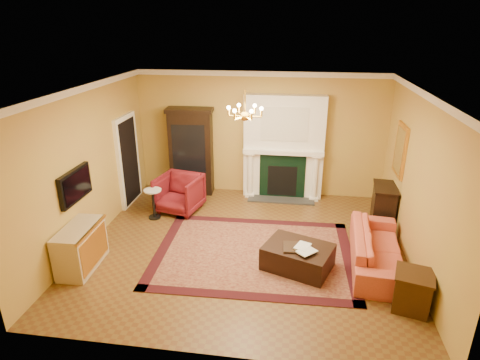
% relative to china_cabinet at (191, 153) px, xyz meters
% --- Properties ---
extents(floor, '(6.00, 5.50, 0.02)m').
position_rel_china_cabinet_xyz_m(floor, '(1.65, -2.49, -1.04)').
color(floor, brown).
rests_on(floor, ground).
extents(ceiling, '(6.00, 5.50, 0.02)m').
position_rel_china_cabinet_xyz_m(ceiling, '(1.65, -2.49, 1.98)').
color(ceiling, white).
rests_on(ceiling, wall_back).
extents(wall_back, '(6.00, 0.02, 3.00)m').
position_rel_china_cabinet_xyz_m(wall_back, '(1.65, 0.27, 0.47)').
color(wall_back, '#B88642').
rests_on(wall_back, floor).
extents(wall_front, '(6.00, 0.02, 3.00)m').
position_rel_china_cabinet_xyz_m(wall_front, '(1.65, -5.25, 0.47)').
color(wall_front, '#B88642').
rests_on(wall_front, floor).
extents(wall_left, '(0.02, 5.50, 3.00)m').
position_rel_china_cabinet_xyz_m(wall_left, '(-1.36, -2.49, 0.47)').
color(wall_left, '#B88642').
rests_on(wall_left, floor).
extents(wall_right, '(0.02, 5.50, 3.00)m').
position_rel_china_cabinet_xyz_m(wall_right, '(4.66, -2.49, 0.47)').
color(wall_right, '#B88642').
rests_on(wall_right, floor).
extents(fireplace, '(1.90, 0.70, 2.50)m').
position_rel_china_cabinet_xyz_m(fireplace, '(2.25, 0.08, 0.17)').
color(fireplace, white).
rests_on(fireplace, wall_back).
extents(crown_molding, '(6.00, 5.50, 0.12)m').
position_rel_china_cabinet_xyz_m(crown_molding, '(1.65, -1.53, 1.91)').
color(crown_molding, white).
rests_on(crown_molding, ceiling).
extents(doorway, '(0.08, 1.05, 2.10)m').
position_rel_china_cabinet_xyz_m(doorway, '(-1.30, -0.79, 0.02)').
color(doorway, white).
rests_on(doorway, wall_left).
extents(tv_panel, '(0.09, 0.95, 0.58)m').
position_rel_china_cabinet_xyz_m(tv_panel, '(-1.29, -3.09, 0.32)').
color(tv_panel, black).
rests_on(tv_panel, wall_left).
extents(gilt_mirror, '(0.06, 0.76, 1.05)m').
position_rel_china_cabinet_xyz_m(gilt_mirror, '(4.62, -1.09, 0.62)').
color(gilt_mirror, gold).
rests_on(gilt_mirror, wall_right).
extents(chandelier, '(0.63, 0.55, 0.53)m').
position_rel_china_cabinet_xyz_m(chandelier, '(1.65, -2.49, 1.58)').
color(chandelier, gold).
rests_on(chandelier, ceiling).
extents(oriental_rug, '(3.74, 2.85, 0.01)m').
position_rel_china_cabinet_xyz_m(oriental_rug, '(1.87, -2.71, -1.02)').
color(oriental_rug, '#430E0F').
rests_on(oriental_rug, floor).
extents(china_cabinet, '(1.06, 0.54, 2.05)m').
position_rel_china_cabinet_xyz_m(china_cabinet, '(0.00, 0.00, 0.00)').
color(china_cabinet, black).
rests_on(china_cabinet, floor).
extents(wingback_armchair, '(1.07, 1.02, 0.93)m').
position_rel_china_cabinet_xyz_m(wingback_armchair, '(-0.02, -1.12, -0.56)').
color(wingback_armchair, maroon).
rests_on(wingback_armchair, floor).
extents(pedestal_table, '(0.38, 0.38, 0.68)m').
position_rel_china_cabinet_xyz_m(pedestal_table, '(-0.47, -1.57, -0.63)').
color(pedestal_table, black).
rests_on(pedestal_table, floor).
extents(commode, '(0.53, 1.07, 0.78)m').
position_rel_china_cabinet_xyz_m(commode, '(-1.08, -3.58, -0.63)').
color(commode, '#C2AC8E').
rests_on(commode, floor).
extents(coral_sofa, '(0.81, 2.21, 0.85)m').
position_rel_china_cabinet_xyz_m(coral_sofa, '(4.06, -2.75, -0.60)').
color(coral_sofa, '#CA4C40').
rests_on(coral_sofa, floor).
extents(end_table, '(0.62, 0.62, 0.58)m').
position_rel_china_cabinet_xyz_m(end_table, '(4.37, -3.90, -0.74)').
color(end_table, '#351D0E').
rests_on(end_table, floor).
extents(console_table, '(0.52, 0.81, 0.85)m').
position_rel_china_cabinet_xyz_m(console_table, '(4.43, -1.17, -0.60)').
color(console_table, black).
rests_on(console_table, floor).
extents(leather_ottoman, '(1.33, 1.16, 0.42)m').
position_rel_china_cabinet_xyz_m(leather_ottoman, '(2.68, -3.07, -0.80)').
color(leather_ottoman, black).
rests_on(leather_ottoman, oriental_rug).
extents(ottoman_tray, '(0.50, 0.40, 0.03)m').
position_rel_china_cabinet_xyz_m(ottoman_tray, '(2.66, -3.14, -0.58)').
color(ottoman_tray, black).
rests_on(ottoman_tray, leather_ottoman).
extents(book_a, '(0.22, 0.11, 0.30)m').
position_rel_china_cabinet_xyz_m(book_a, '(2.64, -3.09, -0.41)').
color(book_a, gray).
rests_on(book_a, ottoman_tray).
extents(book_b, '(0.18, 0.18, 0.32)m').
position_rel_china_cabinet_xyz_m(book_b, '(2.73, -3.21, -0.40)').
color(book_b, gray).
rests_on(book_b, ottoman_tray).
extents(topiary_left, '(0.17, 0.17, 0.47)m').
position_rel_china_cabinet_xyz_m(topiary_left, '(1.57, 0.04, 0.46)').
color(topiary_left, tan).
rests_on(topiary_left, fireplace).
extents(topiary_right, '(0.18, 0.18, 0.48)m').
position_rel_china_cabinet_xyz_m(topiary_right, '(2.92, 0.04, 0.47)').
color(topiary_right, tan).
rests_on(topiary_right, fireplace).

